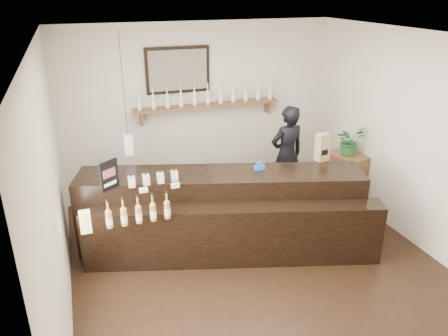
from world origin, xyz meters
TOP-DOWN VIEW (x-y plane):
  - ground at (0.00, 0.00)m, footprint 5.00×5.00m
  - room_shell at (0.00, 0.00)m, footprint 5.00×5.00m
  - back_wall_decor at (-0.15, 2.37)m, footprint 2.66×0.96m
  - counter at (-0.26, 0.56)m, footprint 3.77×2.03m
  - promo_sign at (-1.65, 0.67)m, footprint 0.22×0.17m
  - paper_bag at (1.22, 0.66)m, footprint 0.19×0.16m
  - tape_dispenser at (0.27, 0.63)m, footprint 0.14×0.06m
  - side_cabinet at (2.00, 1.14)m, footprint 0.55×0.67m
  - potted_plant at (2.00, 1.14)m, footprint 0.48×0.43m
  - shopkeeper at (1.15, 1.55)m, footprint 0.71×0.51m

SIDE VIEW (x-z plane):
  - ground at x=0.00m, z-range 0.00..0.00m
  - side_cabinet at x=2.00m, z-range 0.00..0.85m
  - counter at x=-0.26m, z-range -0.12..1.10m
  - shopkeeper at x=1.15m, z-range 0.00..1.82m
  - tape_dispenser at x=0.27m, z-range 1.03..1.14m
  - potted_plant at x=2.00m, z-range 0.85..1.32m
  - promo_sign at x=-1.65m, z-range 1.04..1.41m
  - paper_bag at x=1.22m, z-range 1.04..1.43m
  - room_shell at x=0.00m, z-range -0.80..4.20m
  - back_wall_decor at x=-0.15m, z-range 0.91..2.60m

